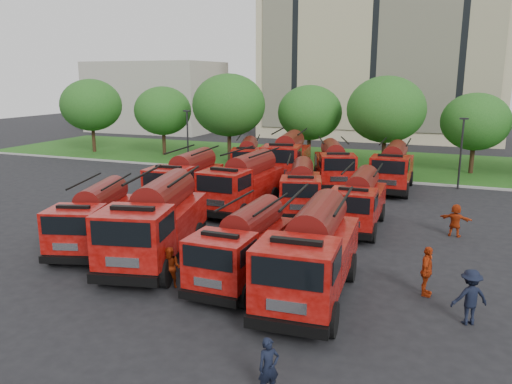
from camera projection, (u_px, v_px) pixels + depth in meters
ground at (198, 241)px, 24.63m from camera, size 140.00×140.00×0.00m
lawn at (324, 160)px, 48.20m from camera, size 70.00×16.00×0.12m
curb at (300, 175)px, 40.85m from camera, size 70.00×0.30×0.14m
apartment_building at (383, 40)px, 64.58m from camera, size 30.00×14.18×25.00m
side_building at (157, 97)px, 74.08m from camera, size 18.00×12.00×10.00m
tree_0 at (91, 105)px, 51.98m from camera, size 6.30×6.30×7.70m
tree_1 at (163, 111)px, 50.15m from camera, size 5.71×5.71×6.98m
tree_2 at (229, 105)px, 45.77m from camera, size 6.72×6.72×8.22m
tree_3 at (310, 113)px, 45.70m from camera, size 5.88×5.88×7.19m
tree_4 at (386, 110)px, 41.73m from camera, size 6.55×6.55×8.01m
tree_5 at (475, 122)px, 40.35m from camera, size 5.46×5.46×6.68m
lamp_post_0 at (188, 136)px, 43.13m from camera, size 0.60×0.25×5.11m
lamp_post_1 at (461, 149)px, 35.31m from camera, size 0.60×0.25×5.11m
fire_truck_0 at (95, 217)px, 23.42m from camera, size 3.95×6.78×2.92m
fire_truck_1 at (157, 221)px, 21.68m from camera, size 4.31×8.09×3.50m
fire_truck_2 at (244, 245)px, 19.62m from camera, size 2.39×6.36×2.88m
fire_truck_3 at (312, 253)px, 18.02m from camera, size 3.08×7.56×3.37m
fire_truck_4 at (186, 179)px, 31.36m from camera, size 3.05×7.31×3.25m
fire_truck_5 at (243, 183)px, 30.05m from camera, size 3.00×7.46×3.34m
fire_truck_6 at (301, 188)px, 29.62m from camera, size 3.78×6.80×2.94m
fire_truck_7 at (359, 200)px, 26.50m from camera, size 2.54×6.55×2.95m
fire_truck_8 at (248, 157)px, 40.85m from camera, size 4.07×6.77×2.92m
fire_truck_9 at (287, 157)px, 38.83m from camera, size 3.78×8.19×3.59m
fire_truck_10 at (334, 164)px, 36.77m from camera, size 4.51×7.38×3.18m
fire_truck_11 at (393, 167)px, 35.44m from camera, size 2.73×7.18×3.25m
firefighter_1 at (172, 287)px, 19.18m from camera, size 0.82×0.51×1.60m
firefighter_2 at (425, 295)px, 18.49m from camera, size 0.73×1.16×1.88m
firefighter_3 at (467, 323)px, 16.38m from camera, size 1.36×1.10×1.87m
firefighter_4 at (213, 218)px, 28.61m from camera, size 0.97×0.94×1.67m
firefighter_5 at (454, 236)px, 25.32m from camera, size 1.65×0.92×1.69m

